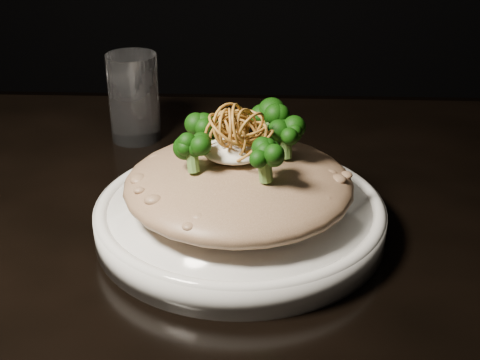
% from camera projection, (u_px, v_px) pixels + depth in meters
% --- Properties ---
extents(table, '(1.10, 0.80, 0.75)m').
position_uv_depth(table, '(155.00, 314.00, 0.67)').
color(table, black).
rests_on(table, ground).
extents(plate, '(0.28, 0.28, 0.03)m').
position_uv_depth(plate, '(240.00, 218.00, 0.64)').
color(plate, white).
rests_on(plate, table).
extents(risotto, '(0.21, 0.21, 0.05)m').
position_uv_depth(risotto, '(239.00, 184.00, 0.62)').
color(risotto, brown).
rests_on(risotto, plate).
extents(broccoli, '(0.12, 0.12, 0.04)m').
position_uv_depth(broccoli, '(244.00, 140.00, 0.60)').
color(broccoli, black).
rests_on(broccoli, risotto).
extents(cheese, '(0.06, 0.06, 0.02)m').
position_uv_depth(cheese, '(234.00, 149.00, 0.62)').
color(cheese, white).
rests_on(cheese, risotto).
extents(shallots, '(0.05, 0.05, 0.03)m').
position_uv_depth(shallots, '(240.00, 125.00, 0.60)').
color(shallots, brown).
rests_on(shallots, cheese).
extents(drinking_glass, '(0.08, 0.08, 0.11)m').
position_uv_depth(drinking_glass, '(134.00, 98.00, 0.82)').
color(drinking_glass, white).
rests_on(drinking_glass, table).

